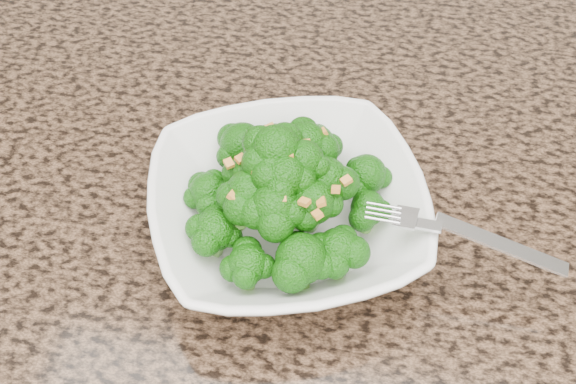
# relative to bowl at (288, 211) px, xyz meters

# --- Properties ---
(granite_counter) EXTENTS (1.64, 1.04, 0.03)m
(granite_counter) POSITION_rel_bowl_xyz_m (-0.07, -0.08, -0.04)
(granite_counter) COLOR brown
(granite_counter) RESTS_ON cabinet
(bowl) EXTENTS (0.28, 0.28, 0.05)m
(bowl) POSITION_rel_bowl_xyz_m (0.00, 0.00, 0.00)
(bowl) COLOR white
(bowl) RESTS_ON granite_counter
(broccoli_pile) EXTENTS (0.19, 0.19, 0.07)m
(broccoli_pile) POSITION_rel_bowl_xyz_m (0.00, 0.00, 0.06)
(broccoli_pile) COLOR #16610B
(broccoli_pile) RESTS_ON bowl
(garlic_topping) EXTENTS (0.11, 0.11, 0.01)m
(garlic_topping) POSITION_rel_bowl_xyz_m (0.00, 0.00, 0.10)
(garlic_topping) COLOR gold
(garlic_topping) RESTS_ON broccoli_pile
(fork) EXTENTS (0.17, 0.05, 0.01)m
(fork) POSITION_rel_bowl_xyz_m (0.11, -0.02, 0.03)
(fork) COLOR silver
(fork) RESTS_ON bowl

